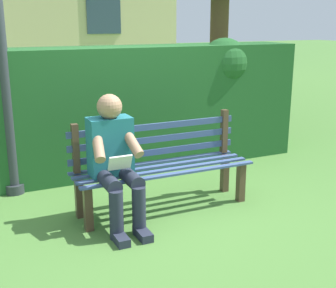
{
  "coord_description": "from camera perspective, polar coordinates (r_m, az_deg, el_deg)",
  "views": [
    {
      "loc": [
        1.69,
        3.68,
        1.76
      ],
      "look_at": [
        0.0,
        0.1,
        0.67
      ],
      "focal_mm": 48.23,
      "sensor_mm": 36.0,
      "label": 1
    }
  ],
  "objects": [
    {
      "name": "person_seated",
      "position": [
        3.94,
        -6.75,
        -1.79
      ],
      "size": [
        0.44,
        0.73,
        1.15
      ],
      "color": "#1E6672",
      "rests_on": "ground"
    },
    {
      "name": "park_bench",
      "position": [
        4.32,
        -0.96,
        -2.51
      ],
      "size": [
        1.72,
        0.46,
        0.88
      ],
      "color": "#4C3828",
      "rests_on": "ground"
    },
    {
      "name": "ground",
      "position": [
        4.42,
        -0.56,
        -8.15
      ],
      "size": [
        60.0,
        60.0,
        0.0
      ],
      "primitive_type": "plane",
      "color": "#477533"
    },
    {
      "name": "hedge_backdrop",
      "position": [
        5.41,
        -5.87,
        4.75
      ],
      "size": [
        4.59,
        0.74,
        1.55
      ],
      "color": "#1E5123",
      "rests_on": "ground"
    }
  ]
}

